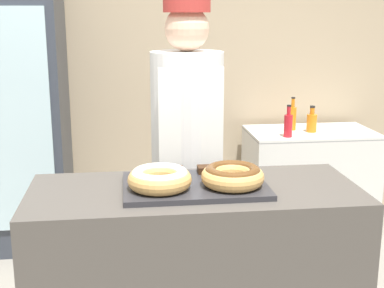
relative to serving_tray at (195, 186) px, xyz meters
name	(u,v)px	position (x,y,z in m)	size (l,w,h in m)	color
wall_back	(161,59)	(0.00, 2.13, 0.38)	(8.00, 0.06, 2.70)	tan
display_counter	(195,285)	(0.00, 0.00, -0.49)	(1.48, 0.62, 0.95)	#4C4742
serving_tray	(195,186)	(0.00, 0.00, 0.00)	(0.64, 0.43, 0.02)	#2D2D33
donut_light_glaze	(160,178)	(-0.16, -0.05, 0.06)	(0.28, 0.28, 0.09)	tan
donut_chocolate_glaze	(233,175)	(0.16, -0.05, 0.06)	(0.28, 0.28, 0.09)	tan
brownie_back_left	(176,170)	(-0.07, 0.15, 0.03)	(0.07, 0.07, 0.03)	#382111
brownie_back_right	(205,169)	(0.07, 0.15, 0.03)	(0.07, 0.07, 0.03)	#382111
baker_person	(187,156)	(0.03, 0.57, -0.02)	(0.39, 0.39, 1.79)	#4C4C51
beverage_fridge	(21,119)	(-1.06, 1.73, -0.01)	(0.65, 0.69, 1.91)	#333842
chest_freezer	(309,179)	(1.16, 1.74, -0.56)	(0.99, 0.59, 0.81)	silver
bottle_orange	(292,117)	(1.02, 1.79, -0.06)	(0.06, 0.06, 0.26)	orange
bottle_red	(288,125)	(0.91, 1.55, -0.06)	(0.06, 0.06, 0.24)	red
bottle_orange_b	(312,122)	(1.15, 1.70, -0.08)	(0.08, 0.08, 0.21)	orange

